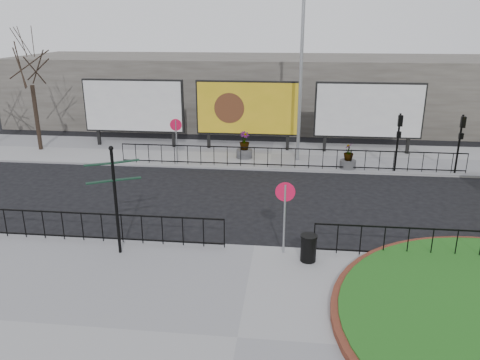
# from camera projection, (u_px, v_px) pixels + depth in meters

# --- Properties ---
(ground) EXTENTS (90.00, 90.00, 0.00)m
(ground) POSITION_uv_depth(u_px,v_px,m) (254.00, 249.00, 16.12)
(ground) COLOR black
(ground) RESTS_ON ground
(pavement_near) EXTENTS (30.00, 10.00, 0.12)m
(pavement_near) POSITION_uv_depth(u_px,v_px,m) (237.00, 339.00, 11.39)
(pavement_near) COLOR gray
(pavement_near) RESTS_ON ground
(pavement_far) EXTENTS (44.00, 6.00, 0.12)m
(pavement_far) POSITION_uv_depth(u_px,v_px,m) (272.00, 155.00, 27.41)
(pavement_far) COLOR gray
(pavement_far) RESTS_ON ground
(railing_near_left) EXTENTS (10.00, 0.10, 1.10)m
(railing_near_left) POSITION_uv_depth(u_px,v_px,m) (82.00, 226.00, 16.27)
(railing_near_left) COLOR black
(railing_near_left) RESTS_ON pavement_near
(railing_near_right) EXTENTS (9.00, 0.10, 1.10)m
(railing_near_right) POSITION_uv_depth(u_px,v_px,m) (456.00, 244.00, 14.93)
(railing_near_right) COLOR black
(railing_near_right) RESTS_ON pavement_near
(railing_far) EXTENTS (18.00, 0.10, 1.10)m
(railing_far) POSITION_uv_depth(u_px,v_px,m) (288.00, 158.00, 24.56)
(railing_far) COLOR black
(railing_far) RESTS_ON pavement_far
(speed_sign_far) EXTENTS (0.64, 0.07, 2.47)m
(speed_sign_far) POSITION_uv_depth(u_px,v_px,m) (176.00, 131.00, 24.91)
(speed_sign_far) COLOR gray
(speed_sign_far) RESTS_ON pavement_far
(speed_sign_near) EXTENTS (0.64, 0.07, 2.47)m
(speed_sign_near) POSITION_uv_depth(u_px,v_px,m) (285.00, 202.00, 15.03)
(speed_sign_near) COLOR gray
(speed_sign_near) RESTS_ON pavement_near
(billboard_left) EXTENTS (6.20, 0.31, 4.10)m
(billboard_left) POSITION_uv_depth(u_px,v_px,m) (134.00, 106.00, 28.43)
(billboard_left) COLOR black
(billboard_left) RESTS_ON pavement_far
(billboard_mid) EXTENTS (6.20, 0.31, 4.10)m
(billboard_mid) POSITION_uv_depth(u_px,v_px,m) (248.00, 108.00, 27.68)
(billboard_mid) COLOR black
(billboard_mid) RESTS_ON pavement_far
(billboard_right) EXTENTS (6.20, 0.31, 4.10)m
(billboard_right) POSITION_uv_depth(u_px,v_px,m) (369.00, 111.00, 26.93)
(billboard_right) COLOR black
(billboard_right) RESTS_ON pavement_far
(lamp_post) EXTENTS (0.74, 0.18, 9.23)m
(lamp_post) POSITION_uv_depth(u_px,v_px,m) (301.00, 74.00, 24.79)
(lamp_post) COLOR gray
(lamp_post) RESTS_ON pavement_far
(signal_pole_a) EXTENTS (0.22, 0.26, 3.00)m
(signal_pole_a) POSITION_uv_depth(u_px,v_px,m) (399.00, 134.00, 23.56)
(signal_pole_a) COLOR black
(signal_pole_a) RESTS_ON pavement_far
(signal_pole_b) EXTENTS (0.22, 0.26, 3.00)m
(signal_pole_b) POSITION_uv_depth(u_px,v_px,m) (461.00, 135.00, 23.24)
(signal_pole_b) COLOR black
(signal_pole_b) RESTS_ON pavement_far
(tree_left) EXTENTS (2.00, 2.00, 7.00)m
(tree_left) POSITION_uv_depth(u_px,v_px,m) (33.00, 91.00, 27.30)
(tree_left) COLOR #2D2119
(tree_left) RESTS_ON pavement_far
(building_backdrop) EXTENTS (40.00, 10.00, 5.00)m
(building_backdrop) POSITION_uv_depth(u_px,v_px,m) (279.00, 90.00, 36.05)
(building_backdrop) COLOR slate
(building_backdrop) RESTS_ON ground
(fingerpost_sign) EXTENTS (1.62, 1.04, 3.66)m
(fingerpost_sign) POSITION_uv_depth(u_px,v_px,m) (115.00, 190.00, 14.91)
(fingerpost_sign) COLOR black
(fingerpost_sign) RESTS_ON pavement_near
(litter_bin) EXTENTS (0.54, 0.54, 0.89)m
(litter_bin) POSITION_uv_depth(u_px,v_px,m) (308.00, 248.00, 14.92)
(litter_bin) COLOR black
(litter_bin) RESTS_ON pavement_near
(planter_a) EXTENTS (0.91, 0.91, 1.51)m
(planter_a) POSITION_uv_depth(u_px,v_px,m) (244.00, 148.00, 26.42)
(planter_a) COLOR #4C4C4F
(planter_a) RESTS_ON pavement_far
(planter_c) EXTENTS (0.84, 0.84, 1.35)m
(planter_c) POSITION_uv_depth(u_px,v_px,m) (348.00, 159.00, 24.53)
(planter_c) COLOR #4C4C4F
(planter_c) RESTS_ON pavement_far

